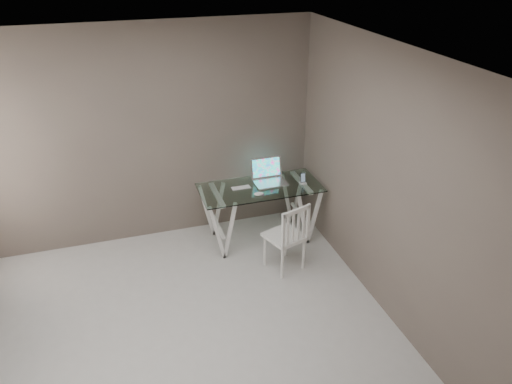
% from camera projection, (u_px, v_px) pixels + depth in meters
% --- Properties ---
extents(room, '(4.50, 4.52, 2.71)m').
position_uv_depth(room, '(177.00, 191.00, 3.94)').
color(room, '#B4B1AC').
rests_on(room, ground).
extents(desk, '(1.50, 0.70, 0.75)m').
position_uv_depth(desk, '(260.00, 213.00, 6.32)').
color(desk, silver).
rests_on(desk, ground).
extents(chair, '(0.51, 0.51, 0.87)m').
position_uv_depth(chair, '(289.00, 235.00, 5.67)').
color(chair, white).
rests_on(chair, ground).
extents(laptop, '(0.40, 0.35, 0.28)m').
position_uv_depth(laptop, '(269.00, 176.00, 6.27)').
color(laptop, silver).
rests_on(laptop, desk).
extents(keyboard, '(0.25, 0.11, 0.01)m').
position_uv_depth(keyboard, '(241.00, 188.00, 6.13)').
color(keyboard, silver).
rests_on(keyboard, desk).
extents(mouse, '(0.12, 0.07, 0.04)m').
position_uv_depth(mouse, '(259.00, 194.00, 5.95)').
color(mouse, silver).
rests_on(mouse, desk).
extents(phone_dock, '(0.08, 0.08, 0.14)m').
position_uv_depth(phone_dock, '(303.00, 181.00, 6.22)').
color(phone_dock, white).
rests_on(phone_dock, desk).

